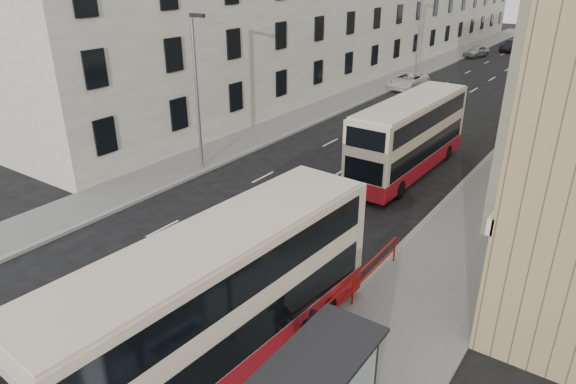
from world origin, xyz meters
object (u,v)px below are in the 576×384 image
Objects in this scene: double_decker_rear at (409,137)px; white_van at (408,80)px; street_lamp_near at (197,85)px; car_dark at (512,46)px; pedestrian_far at (313,335)px; double_decker_front at (218,305)px; car_silver at (476,51)px; street_lamp_far at (420,29)px.

double_decker_rear reaches higher than white_van.
street_lamp_near is 25.72m from white_van.
street_lamp_near is 53.05m from car_dark.
street_lamp_near is 16.20m from pedestrian_far.
double_decker_front reaches higher than car_silver.
car_silver is (-8.16, 40.20, -1.37)m from double_decker_rear.
street_lamp_near reaches higher than pedestrian_far.
street_lamp_far is 0.74× the size of double_decker_front.
double_decker_front is at bearing -83.41° from double_decker_rear.
car_silver is (-11.74, 55.21, -0.29)m from pedestrian_far.
street_lamp_far is 6.18m from white_van.
street_lamp_far is at bearing 112.04° from double_decker_rear.
white_van is (-8.16, 19.48, -1.36)m from double_decker_rear.
pedestrian_far is (12.89, -9.10, -3.67)m from street_lamp_near.
pedestrian_far is 36.43m from white_van.
street_lamp_near is 30.00m from street_lamp_far.
white_van is (-11.74, 34.49, -0.28)m from pedestrian_far.
double_decker_rear reaches higher than car_dark.
car_dark is at bearing 85.99° from street_lamp_near.
white_van is 1.24× the size of car_silver.
double_decker_front is at bearing -70.98° from car_dark.
street_lamp_near and street_lamp_far have the same top height.
pedestrian_far is 56.44m from car_silver.
white_van reaches higher than car_silver.
white_van is at bearing -82.82° from car_dark.
white_van is (-9.82, 36.15, -1.48)m from double_decker_front.
street_lamp_near is at bearing -89.20° from white_van.
street_lamp_far is 0.79× the size of double_decker_rear.
car_silver is (-9.82, 56.87, -1.49)m from double_decker_front.
car_dark is at bearing 99.94° from double_decker_front.
pedestrian_far is at bearing -35.23° from street_lamp_near.
double_decker_rear is (9.31, -24.09, -2.59)m from street_lamp_far.
pedestrian_far reaches higher than white_van.
double_decker_rear is at bearing -64.43° from car_silver.
street_lamp_far is 41.33m from pedestrian_far.
street_lamp_near is at bearing -77.34° from car_silver.
double_decker_front is 2.72× the size of car_silver.
street_lamp_near is 1.62× the size of white_van.
street_lamp_far reaches higher than double_decker_front.
street_lamp_near reaches higher than white_van.
white_van is 27.51m from car_dark.
white_van is at bearing 113.65° from double_decker_rear.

